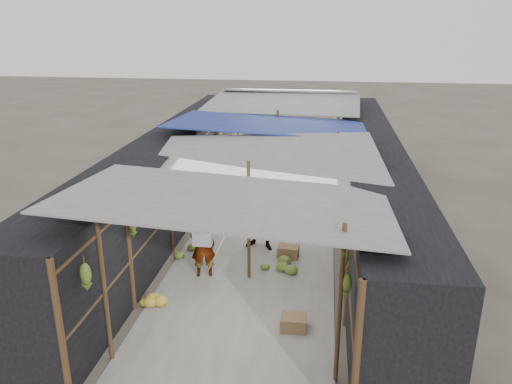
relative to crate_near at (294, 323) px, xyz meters
The scene contains 14 objects.
ground 1.64m from the crate_near, 131.21° to the right, with size 80.00×80.00×0.00m, color #6B6356.
aisle_slab 5.38m from the crate_near, 101.51° to the left, with size 3.60×16.00×0.02m, color #9E998E.
stall_left 6.56m from the crate_near, 125.58° to the left, with size 1.40×15.00×2.30m, color black.
stall_right 5.61m from the crate_near, 72.86° to the left, with size 1.40×15.00×2.30m, color black.
crate_near is the anchor object (origin of this frame).
crate_mid 2.89m from the crate_near, 96.30° to the left, with size 0.47×0.38×0.28m, color #91664A.
crate_back 10.01m from the crate_near, 99.57° to the left, with size 0.48×0.40×0.31m, color #91664A.
black_basin 5.44m from the crate_near, 89.45° to the left, with size 0.53×0.53×0.16m, color black.
vendor_elderly 2.73m from the crate_near, 140.12° to the left, with size 0.52×0.34×1.44m, color silver.
shopper_blue 3.45m from the crate_near, 106.74° to the left, with size 0.85×0.67×1.76m, color navy.
vendor_seated 5.06m from the crate_near, 89.79° to the left, with size 0.57×0.33×0.89m, color #514C46.
market_canopy 6.16m from the crate_near, 100.49° to the left, with size 5.62×15.20×2.77m.
hanging_bananas 6.09m from the crate_near, 98.08° to the left, with size 3.95×14.20×0.87m.
floor_bananas 6.10m from the crate_near, 103.42° to the left, with size 3.93×9.81×0.36m.
Camera 1 is at (1.47, -6.41, 5.23)m, focal length 35.00 mm.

